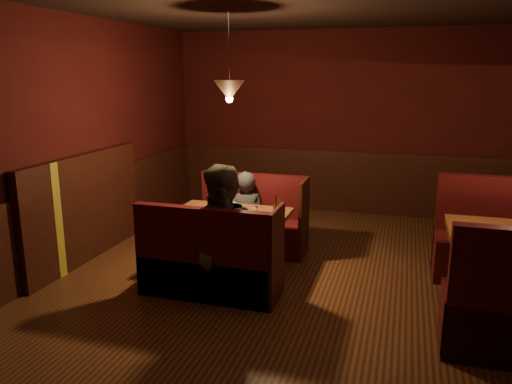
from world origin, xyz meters
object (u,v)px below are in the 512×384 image
(main_bench_near, at_px, (209,268))
(diner_a, at_px, (245,198))
(diner_b, at_px, (226,216))
(second_bench_far, at_px, (511,249))
(main_table, at_px, (232,226))
(main_bench_far, at_px, (252,226))

(main_bench_near, relative_size, diner_a, 1.02)
(main_bench_near, height_order, diner_b, diner_b)
(second_bench_far, bearing_deg, main_bench_near, -155.97)
(main_bench_near, bearing_deg, diner_a, 92.88)
(second_bench_far, xyz_separation_m, diner_a, (-3.08, 0.05, 0.34))
(main_table, xyz_separation_m, main_bench_far, (0.01, 0.73, -0.23))
(main_bench_far, height_order, diner_b, diner_b)
(main_bench_far, relative_size, diner_a, 1.02)
(diner_a, bearing_deg, main_bench_far, -147.04)
(second_bench_far, bearing_deg, main_table, -168.73)
(main_table, height_order, diner_b, diner_b)
(diner_b, bearing_deg, main_table, 102.27)
(main_bench_near, distance_m, second_bench_far, 3.29)
(main_bench_far, height_order, diner_a, diner_a)
(main_table, bearing_deg, main_bench_near, -88.88)
(main_table, distance_m, second_bench_far, 3.09)
(diner_a, height_order, diner_b, diner_b)
(main_bench_far, distance_m, main_bench_near, 1.47)
(second_bench_far, bearing_deg, diner_a, 179.12)
(main_bench_near, bearing_deg, main_bench_far, 90.00)
(main_table, xyz_separation_m, diner_a, (-0.06, 0.65, 0.16))
(second_bench_far, height_order, diner_a, diner_a)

